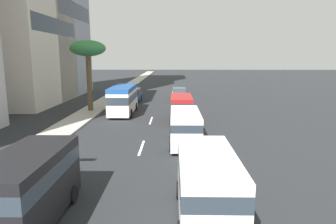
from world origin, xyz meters
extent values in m
plane|color=#26282B|center=(31.50, 0.00, 0.00)|extent=(198.00, 198.00, 0.00)
cube|color=#B2ADA3|center=(31.50, 6.82, 0.07)|extent=(162.00, 2.54, 0.15)
cube|color=silver|center=(14.99, 0.00, 0.01)|extent=(3.20, 0.16, 0.01)
cube|color=silver|center=(23.26, 0.00, 0.01)|extent=(3.20, 0.16, 0.01)
cube|color=white|center=(6.57, -3.28, 1.31)|extent=(5.03, 2.02, 2.23)
cube|color=#2D3842|center=(6.57, -3.28, 1.81)|extent=(5.04, 2.02, 0.54)
cylinder|color=black|center=(8.08, -2.32, 0.36)|extent=(0.72, 0.24, 0.72)
cylinder|color=black|center=(8.08, -4.24, 0.36)|extent=(0.72, 0.24, 0.72)
cube|color=white|center=(15.83, -2.85, 1.22)|extent=(5.21, 1.91, 2.04)
cube|color=#2D3842|center=(15.83, -2.85, 1.67)|extent=(5.22, 1.92, 0.49)
cylinder|color=black|center=(17.40, -1.94, 0.36)|extent=(0.72, 0.24, 0.72)
cylinder|color=black|center=(17.40, -3.76, 0.36)|extent=(0.72, 0.24, 0.72)
cylinder|color=black|center=(14.27, -1.94, 0.36)|extent=(0.72, 0.24, 0.72)
cylinder|color=black|center=(14.27, -3.76, 0.36)|extent=(0.72, 0.24, 0.72)
cube|color=#A51E1E|center=(23.15, -2.79, 1.26)|extent=(4.92, 1.90, 2.12)
cube|color=#2D3842|center=(23.15, -2.79, 1.72)|extent=(4.93, 1.90, 0.51)
cylinder|color=black|center=(24.62, -1.88, 0.36)|extent=(0.72, 0.24, 0.72)
cylinder|color=black|center=(24.62, -3.69, 0.36)|extent=(0.72, 0.24, 0.72)
cylinder|color=black|center=(21.67, -1.88, 0.36)|extent=(0.72, 0.24, 0.72)
cylinder|color=black|center=(21.67, -3.69, 0.36)|extent=(0.72, 0.24, 0.72)
cube|color=black|center=(6.15, 3.00, 1.38)|extent=(4.88, 2.09, 2.36)
cube|color=#2D3842|center=(6.15, 3.00, 1.90)|extent=(4.89, 2.10, 0.57)
cylinder|color=black|center=(7.62, 2.01, 0.36)|extent=(0.72, 0.24, 0.72)
cylinder|color=black|center=(7.62, 4.00, 0.36)|extent=(0.72, 0.24, 0.72)
cube|color=silver|center=(26.65, 3.09, 1.33)|extent=(6.84, 2.11, 2.20)
cube|color=#1E4C93|center=(26.65, 3.09, 2.64)|extent=(6.84, 2.11, 0.42)
cube|color=#28333D|center=(26.65, 3.09, 1.75)|extent=(6.86, 2.11, 0.73)
cylinder|color=black|center=(24.67, 2.09, 0.42)|extent=(0.84, 0.26, 0.84)
cylinder|color=black|center=(24.67, 4.09, 0.42)|extent=(0.84, 0.26, 0.84)
cylinder|color=black|center=(28.63, 2.09, 0.42)|extent=(0.84, 0.26, 0.84)
cylinder|color=black|center=(28.63, 4.09, 0.42)|extent=(0.84, 0.26, 0.84)
cube|color=#1E478C|center=(35.04, 3.17, 0.60)|extent=(4.40, 1.74, 0.85)
cube|color=#38424C|center=(35.26, 3.17, 1.37)|extent=(2.42, 1.60, 0.69)
cylinder|color=black|center=(33.68, 2.37, 0.32)|extent=(0.64, 0.22, 0.64)
cylinder|color=black|center=(33.68, 3.97, 0.32)|extent=(0.64, 0.22, 0.64)
cylinder|color=black|center=(36.40, 2.37, 0.32)|extent=(0.64, 0.22, 0.64)
cylinder|color=black|center=(36.40, 3.97, 0.32)|extent=(0.64, 0.22, 0.64)
cube|color=beige|center=(36.58, -2.84, 0.58)|extent=(4.45, 1.84, 0.82)
cube|color=#38424C|center=(36.36, -2.84, 1.33)|extent=(2.45, 1.69, 0.67)
cylinder|color=black|center=(37.96, -2.00, 0.32)|extent=(0.64, 0.22, 0.64)
cylinder|color=black|center=(37.96, -3.69, 0.32)|extent=(0.64, 0.22, 0.64)
cylinder|color=black|center=(35.20, -2.00, 0.32)|extent=(0.64, 0.22, 0.64)
cylinder|color=black|center=(35.20, -3.69, 0.32)|extent=(0.64, 0.22, 0.64)
cylinder|color=brown|center=(27.74, 6.83, 3.14)|extent=(0.53, 0.53, 5.97)
ellipsoid|color=#388442|center=(27.74, 6.83, 6.68)|extent=(3.68, 3.68, 1.66)
cube|color=#2D3847|center=(33.14, 12.10, 9.39)|extent=(12.87, 0.08, 1.86)
cube|color=#2D3847|center=(40.82, 12.10, 12.31)|extent=(13.36, 0.08, 2.28)
camera|label=1|loc=(-3.43, -2.06, 5.83)|focal=31.65mm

